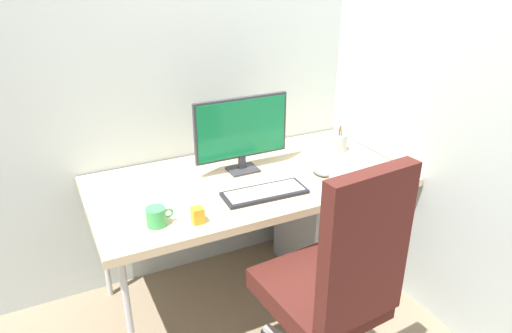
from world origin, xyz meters
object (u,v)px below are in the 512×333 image
at_px(desk_clamp_accessory, 198,215).
at_px(pen_holder, 340,142).
at_px(monitor, 242,130).
at_px(keyboard, 265,193).
at_px(notebook, 356,173).
at_px(filing_cabinet, 324,221).
at_px(office_chair, 335,281).
at_px(coffee_mug, 157,217).
at_px(mouse, 321,172).

bearing_deg(desk_clamp_accessory, pen_holder, 21.46).
xyz_separation_m(monitor, keyboard, (-0.02, -0.31, -0.22)).
bearing_deg(notebook, filing_cabinet, 93.35).
bearing_deg(pen_holder, office_chair, -125.65).
bearing_deg(monitor, filing_cabinet, -5.36).
bearing_deg(keyboard, desk_clamp_accessory, -164.68).
bearing_deg(pen_holder, monitor, 179.57).
distance_m(office_chair, monitor, 0.94).
height_order(office_chair, monitor, monitor).
height_order(filing_cabinet, monitor, monitor).
bearing_deg(filing_cabinet, coffee_mug, -164.52).
distance_m(pen_holder, coffee_mug, 1.26).
bearing_deg(keyboard, office_chair, -84.25).
height_order(keyboard, pen_holder, pen_holder).
relative_size(keyboard, notebook, 2.18).
relative_size(mouse, notebook, 0.56).
height_order(notebook, coffee_mug, coffee_mug).
relative_size(filing_cabinet, mouse, 5.71).
distance_m(monitor, mouse, 0.48).
bearing_deg(monitor, pen_holder, -0.43).
bearing_deg(filing_cabinet, notebook, -91.15).
bearing_deg(filing_cabinet, office_chair, -122.03).
xyz_separation_m(pen_holder, desk_clamp_accessory, (-1.04, -0.41, -0.01)).
bearing_deg(monitor, mouse, -34.98).
height_order(monitor, mouse, monitor).
height_order(office_chair, desk_clamp_accessory, office_chair).
height_order(monitor, notebook, monitor).
xyz_separation_m(filing_cabinet, keyboard, (-0.55, -0.26, 0.45)).
xyz_separation_m(mouse, pen_holder, (0.29, 0.24, 0.04)).
bearing_deg(mouse, office_chair, -128.93).
distance_m(keyboard, desk_clamp_accessory, 0.40).
distance_m(monitor, desk_clamp_accessory, 0.61).
bearing_deg(desk_clamp_accessory, keyboard, 15.32).
distance_m(filing_cabinet, notebook, 0.52).
height_order(monitor, pen_holder, monitor).
xyz_separation_m(mouse, desk_clamp_accessory, (-0.75, -0.17, 0.02)).
xyz_separation_m(mouse, notebook, (0.18, -0.07, -0.01)).
bearing_deg(mouse, monitor, 133.67).
bearing_deg(office_chair, coffee_mug, 140.88).
distance_m(coffee_mug, desk_clamp_accessory, 0.18).
relative_size(monitor, pen_holder, 3.23).
distance_m(office_chair, pen_holder, 1.06).
bearing_deg(monitor, coffee_mug, -148.07).
bearing_deg(keyboard, mouse, 9.97).
bearing_deg(office_chair, notebook, 46.96).
height_order(monitor, keyboard, monitor).
distance_m(office_chair, coffee_mug, 0.81).
distance_m(keyboard, coffee_mug, 0.55).
xyz_separation_m(monitor, notebook, (0.53, -0.32, -0.22)).
bearing_deg(office_chair, desk_clamp_accessory, 135.29).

